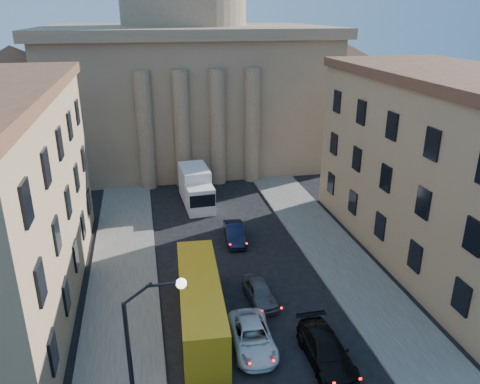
% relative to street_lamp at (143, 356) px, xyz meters
% --- Properties ---
extents(sidewalk_left, '(5.00, 60.00, 0.15)m').
position_rel_street_lamp_xyz_m(sidewalk_left, '(-1.53, 10.00, -5.21)').
color(sidewalk_left, '#53514C').
rests_on(sidewalk_left, ground).
extents(sidewalk_right, '(5.00, 60.00, 0.15)m').
position_rel_street_lamp_xyz_m(sidewalk_right, '(15.47, 10.00, -5.21)').
color(sidewalk_right, '#53514C').
rests_on(sidewalk_right, ground).
extents(church, '(68.02, 28.76, 36.60)m').
position_rel_street_lamp_xyz_m(church, '(6.97, 47.47, 6.59)').
color(church, '#7D654D').
rests_on(church, ground).
extents(building_right, '(11.60, 26.60, 14.70)m').
position_rel_street_lamp_xyz_m(building_right, '(23.97, 14.00, 2.14)').
color(building_right, '#9C835C').
rests_on(building_right, ground).
extents(street_lamp, '(2.62, 0.44, 8.83)m').
position_rel_street_lamp_xyz_m(street_lamp, '(0.00, 0.00, 0.00)').
color(street_lamp, black).
rests_on(street_lamp, ground).
extents(car_left_mid, '(2.55, 5.24, 1.43)m').
position_rel_street_lamp_xyz_m(car_left_mid, '(6.17, 5.86, -4.57)').
color(car_left_mid, white).
rests_on(car_left_mid, ground).
extents(car_right_mid, '(2.25, 5.46, 1.58)m').
position_rel_street_lamp_xyz_m(car_right_mid, '(9.97, 3.74, -4.50)').
color(car_right_mid, black).
rests_on(car_right_mid, ground).
extents(car_right_far, '(1.92, 4.29, 1.43)m').
position_rel_street_lamp_xyz_m(car_right_far, '(7.77, 10.34, -4.57)').
color(car_right_far, '#4D4C51').
rests_on(car_right_far, ground).
extents(car_right_distant, '(1.91, 4.64, 1.49)m').
position_rel_street_lamp_xyz_m(car_right_distant, '(7.84, 19.60, -4.54)').
color(car_right_distant, black).
rests_on(car_right_distant, ground).
extents(city_bus, '(3.17, 11.18, 3.12)m').
position_rel_street_lamp_xyz_m(city_bus, '(3.47, 8.75, -3.61)').
color(city_bus, gold).
rests_on(city_bus, ground).
extents(box_truck, '(3.04, 6.95, 3.74)m').
position_rel_street_lamp_xyz_m(box_truck, '(5.64, 28.64, -3.51)').
color(box_truck, silver).
rests_on(box_truck, ground).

